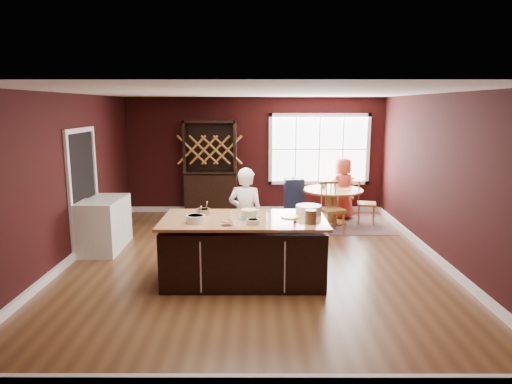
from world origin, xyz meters
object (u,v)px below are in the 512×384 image
(high_chair, at_px, (294,199))
(hutch, at_px, (211,168))
(layer_cake, at_px, (249,214))
(seated_woman, at_px, (343,188))
(kitchen_island, at_px, (244,251))
(chair_east, at_px, (367,202))
(washer, at_px, (99,228))
(dining_table, at_px, (332,199))
(chair_north, at_px, (343,195))
(toddler, at_px, (296,184))
(chair_south, at_px, (332,208))
(dryer, at_px, (111,220))
(baker, at_px, (246,216))

(high_chair, xyz_separation_m, hutch, (-1.87, 0.63, 0.59))
(layer_cake, relative_size, seated_woman, 0.23)
(kitchen_island, bearing_deg, high_chair, 73.95)
(chair_east, bearing_deg, washer, 124.43)
(dining_table, height_order, chair_north, chair_north)
(chair_east, bearing_deg, toddler, 87.79)
(layer_cake, height_order, seated_woman, seated_woman)
(seated_woman, relative_size, high_chair, 1.38)
(chair_north, bearing_deg, chair_south, 57.85)
(seated_woman, height_order, dryer, seated_woman)
(kitchen_island, relative_size, chair_east, 2.41)
(layer_cake, relative_size, washer, 0.34)
(chair_east, xyz_separation_m, washer, (-5.03, -2.06, -0.03))
(chair_south, relative_size, toddler, 3.95)
(layer_cake, height_order, chair_north, layer_cake)
(baker, distance_m, chair_north, 4.01)
(dining_table, xyz_separation_m, toddler, (-0.75, 0.35, 0.28))
(hutch, bearing_deg, chair_north, 0.04)
(chair_east, bearing_deg, dining_table, 99.91)
(chair_south, height_order, dryer, chair_south)
(toddler, bearing_deg, kitchen_island, -106.38)
(layer_cake, relative_size, chair_north, 0.35)
(chair_north, bearing_deg, dryer, 11.86)
(layer_cake, distance_m, high_chair, 3.61)
(kitchen_island, relative_size, washer, 2.55)
(dining_table, relative_size, layer_cake, 4.09)
(chair_south, height_order, washer, chair_south)
(hutch, height_order, dryer, hutch)
(seated_woman, relative_size, washer, 1.50)
(chair_north, relative_size, toddler, 3.48)
(baker, height_order, chair_south, baker)
(kitchen_island, relative_size, baker, 1.50)
(hutch, distance_m, washer, 3.42)
(seated_woman, height_order, washer, seated_woman)
(high_chair, distance_m, dryer, 3.87)
(kitchen_island, distance_m, chair_north, 4.64)
(hutch, bearing_deg, kitchen_island, -77.94)
(chair_north, bearing_deg, chair_east, 96.75)
(dining_table, distance_m, layer_cake, 3.70)
(layer_cake, distance_m, hutch, 4.20)
(baker, bearing_deg, chair_east, -120.56)
(seated_woman, xyz_separation_m, hutch, (-2.98, 0.39, 0.40))
(seated_woman, bearing_deg, high_chair, -22.47)
(washer, bearing_deg, hutch, 61.13)
(chair_east, relative_size, toddler, 3.72)
(chair_east, height_order, washer, chair_east)
(dining_table, height_order, seated_woman, seated_woman)
(chair_east, height_order, toddler, chair_east)
(kitchen_island, bearing_deg, washer, 155.26)
(layer_cake, xyz_separation_m, high_chair, (0.92, 3.46, -0.49))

